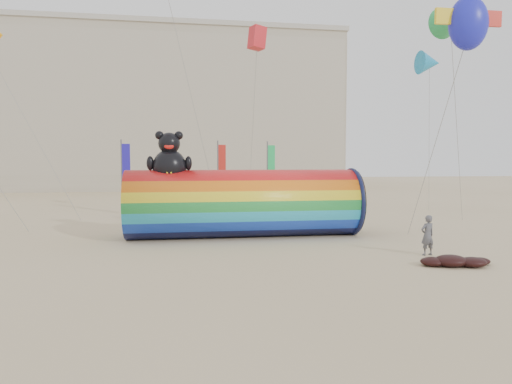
{
  "coord_description": "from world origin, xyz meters",
  "views": [
    {
      "loc": [
        -2.53,
        -17.63,
        3.75
      ],
      "look_at": [
        0.5,
        1.5,
        2.4
      ],
      "focal_mm": 32.0,
      "sensor_mm": 36.0,
      "label": 1
    }
  ],
  "objects": [
    {
      "name": "hotel_building",
      "position": [
        -12.0,
        45.95,
        10.31
      ],
      "size": [
        60.4,
        15.4,
        20.6
      ],
      "color": "#B7AD99",
      "rests_on": "ground"
    },
    {
      "name": "festival_banners",
      "position": [
        -0.77,
        16.23,
        2.64
      ],
      "size": [
        11.31,
        1.73,
        5.2
      ],
      "color": "#59595E",
      "rests_on": "ground"
    },
    {
      "name": "windsock_assembly",
      "position": [
        0.35,
        4.46,
        1.73
      ],
      "size": [
        11.31,
        3.44,
        5.21
      ],
      "color": "red",
      "rests_on": "ground"
    },
    {
      "name": "fabric_bundle",
      "position": [
        6.98,
        -2.95,
        0.17
      ],
      "size": [
        2.62,
        1.35,
        0.41
      ],
      "color": "black",
      "rests_on": "ground"
    },
    {
      "name": "ground",
      "position": [
        0.0,
        0.0,
        0.0
      ],
      "size": [
        160.0,
        160.0,
        0.0
      ],
      "primitive_type": "plane",
      "color": "#CCB58C",
      "rests_on": "ground"
    },
    {
      "name": "kite_handler",
      "position": [
        6.94,
        -1.1,
        0.8
      ],
      "size": [
        0.64,
        0.48,
        1.6
      ],
      "primitive_type": "imported",
      "rotation": [
        0.0,
        0.0,
        3.32
      ],
      "color": "#53535A",
      "rests_on": "ground"
    }
  ]
}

